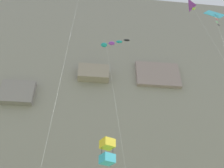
% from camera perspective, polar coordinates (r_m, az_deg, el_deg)
% --- Properties ---
extents(cliff_face, '(180.00, 23.89, 83.47)m').
position_cam_1_polar(cliff_face, '(75.91, -4.70, -5.33)').
color(cliff_face, gray).
rests_on(cliff_face, ground).
extents(kite_delta_mid_left, '(1.70, 6.79, 33.46)m').
position_cam_1_polar(kite_delta_mid_left, '(39.79, 19.08, 15.58)').
color(kite_delta_mid_left, purple).
rests_on(kite_delta_mid_left, ground).
extents(kite_box_far_right, '(3.50, 5.80, 11.87)m').
position_cam_1_polar(kite_box_far_right, '(23.13, -1.07, -15.06)').
color(kite_box_far_right, yellow).
rests_on(kite_box_far_right, ground).
extents(kite_diamond_low_right, '(3.69, 1.88, 29.63)m').
position_cam_1_polar(kite_diamond_low_right, '(35.09, 22.35, 14.02)').
color(kite_diamond_low_right, '#38B2D1').
rests_on(kite_diamond_low_right, ground).
extents(kite_windsock_mid_right, '(4.30, 4.27, 29.27)m').
position_cam_1_polar(kite_windsock_mid_right, '(36.68, -0.22, 9.11)').
color(kite_windsock_mid_right, teal).
rests_on(kite_windsock_mid_right, ground).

